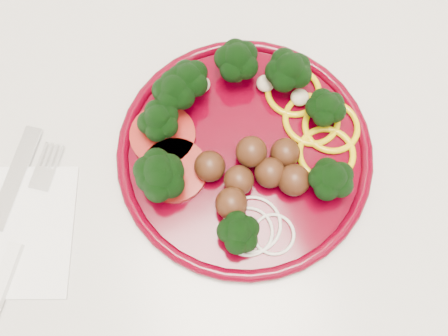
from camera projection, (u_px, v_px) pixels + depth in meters
name	position (u px, v px, depth m)	size (l,w,h in m)	color
counter	(288.00, 194.00, 1.02)	(2.40, 0.60, 0.90)	beige
plate	(240.00, 146.00, 0.55)	(0.29, 0.29, 0.06)	#4D000E
napkin	(6.00, 231.00, 0.54)	(0.15, 0.15, 0.00)	white
fork	(11.00, 260.00, 0.52)	(0.14, 0.17, 0.01)	white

